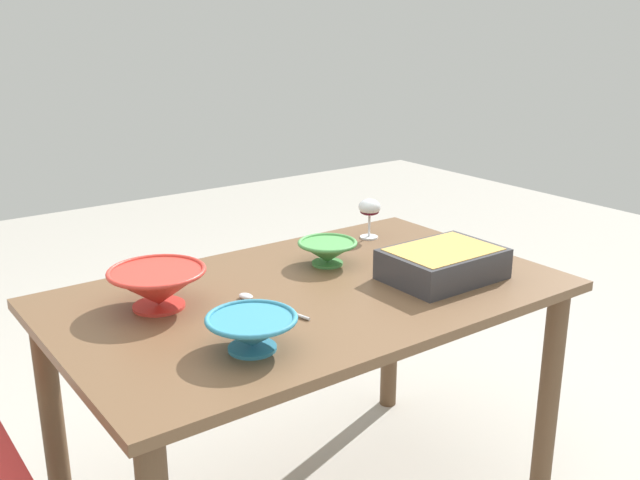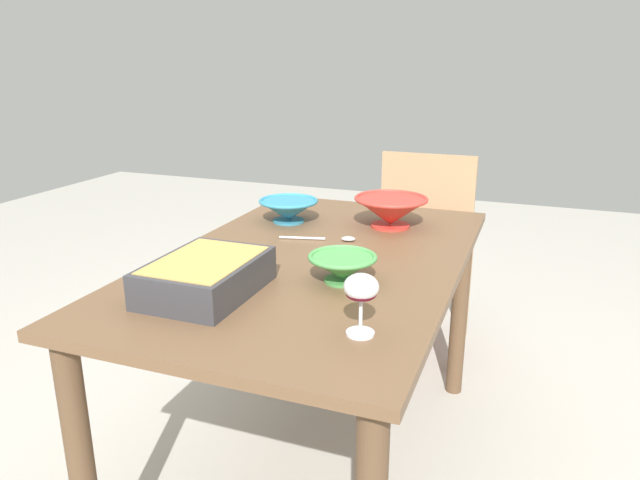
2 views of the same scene
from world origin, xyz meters
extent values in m
plane|color=#B2ADA3|center=(0.00, 0.00, 0.00)|extent=(8.00, 8.00, 0.00)
cube|color=brown|center=(0.00, 0.00, 0.72)|extent=(1.37, 0.84, 0.03)
cylinder|color=brown|center=(-0.62, -0.36, 0.35)|extent=(0.06, 0.06, 0.70)
cylinder|color=brown|center=(0.62, -0.36, 0.35)|extent=(0.06, 0.06, 0.70)
cylinder|color=brown|center=(-0.62, 0.36, 0.35)|extent=(0.06, 0.06, 0.70)
cube|color=#B22D2D|center=(-0.96, 0.11, 0.45)|extent=(0.40, 0.46, 0.02)
cube|color=tan|center=(-1.15, 0.11, 0.66)|extent=(0.02, 0.43, 0.40)
cylinder|color=tan|center=(-0.78, -0.10, 0.22)|extent=(0.04, 0.04, 0.44)
cylinder|color=tan|center=(-0.78, 0.32, 0.22)|extent=(0.04, 0.04, 0.44)
cylinder|color=tan|center=(-1.14, -0.10, 0.22)|extent=(0.04, 0.04, 0.44)
cylinder|color=tan|center=(-1.14, 0.32, 0.22)|extent=(0.04, 0.04, 0.44)
cylinder|color=white|center=(0.44, 0.27, 0.73)|extent=(0.06, 0.06, 0.01)
cylinder|color=white|center=(0.44, 0.27, 0.77)|extent=(0.01, 0.01, 0.07)
ellipsoid|color=white|center=(0.44, 0.27, 0.84)|extent=(0.07, 0.07, 0.06)
ellipsoid|color=#4C0A19|center=(0.44, 0.27, 0.82)|extent=(0.07, 0.07, 0.03)
cube|color=#38383D|center=(0.36, -0.15, 0.77)|extent=(0.32, 0.23, 0.09)
cube|color=tan|center=(0.36, -0.15, 0.81)|extent=(0.29, 0.21, 0.02)
cylinder|color=teal|center=(-0.31, -0.22, 0.73)|extent=(0.11, 0.11, 0.01)
cone|color=teal|center=(-0.31, -0.22, 0.77)|extent=(0.20, 0.20, 0.07)
torus|color=teal|center=(-0.31, -0.22, 0.81)|extent=(0.21, 0.21, 0.01)
cylinder|color=#4C994C|center=(0.17, 0.14, 0.73)|extent=(0.09, 0.09, 0.01)
cone|color=#4C994C|center=(0.17, 0.14, 0.77)|extent=(0.17, 0.17, 0.06)
torus|color=#4C994C|center=(0.17, 0.14, 0.80)|extent=(0.18, 0.18, 0.01)
cylinder|color=red|center=(-0.38, 0.13, 0.73)|extent=(0.13, 0.13, 0.01)
cone|color=red|center=(-0.38, 0.13, 0.78)|extent=(0.24, 0.24, 0.09)
torus|color=red|center=(-0.38, 0.13, 0.83)|extent=(0.25, 0.25, 0.01)
cylinder|color=silver|center=(-0.14, -0.10, 0.74)|extent=(0.04, 0.15, 0.01)
ellipsoid|color=silver|center=(-0.17, 0.05, 0.74)|extent=(0.04, 0.05, 0.01)
camera|label=1|loc=(-1.05, -1.49, 1.45)|focal=40.31mm
camera|label=2|loc=(1.52, 0.59, 1.29)|focal=33.03mm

